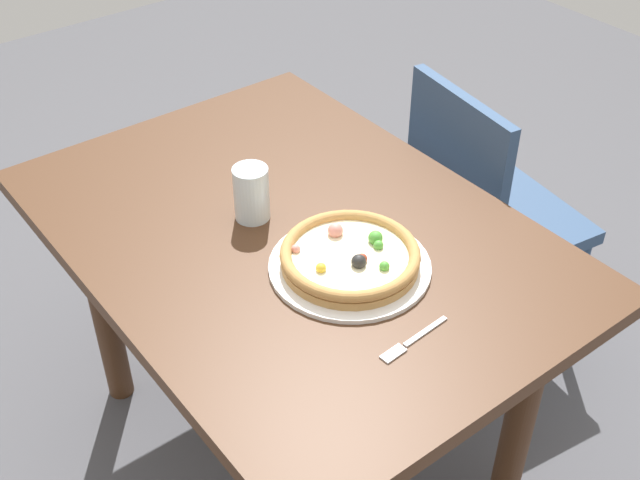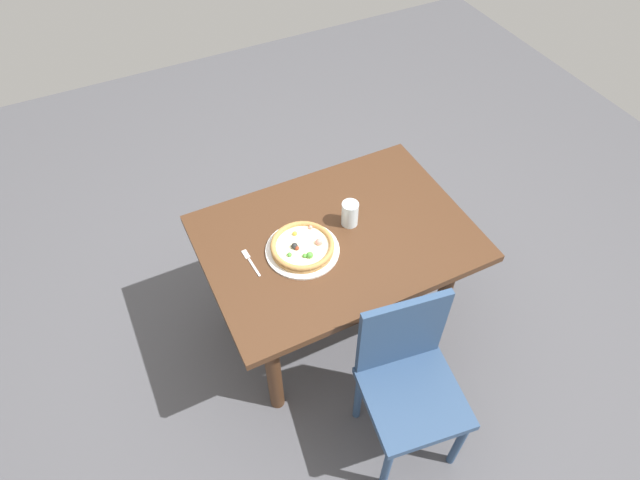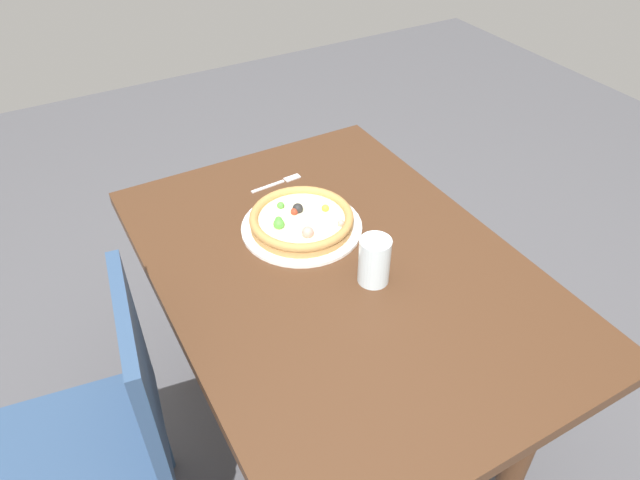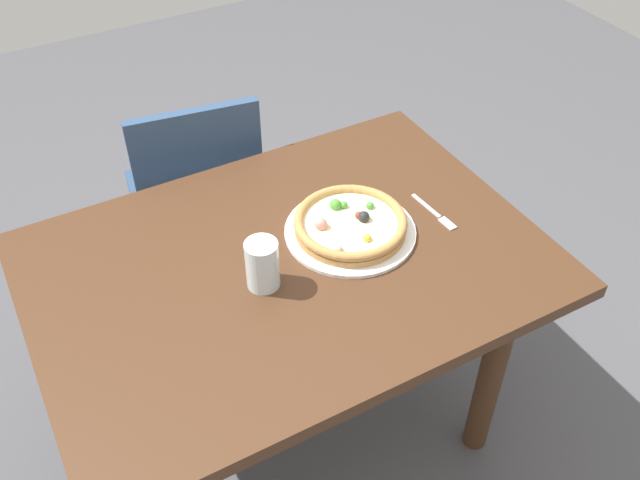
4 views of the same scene
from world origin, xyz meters
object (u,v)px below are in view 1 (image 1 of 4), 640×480
Objects in this scene: plate at (350,266)px; fork at (410,342)px; dining_table at (293,268)px; chair_near at (483,214)px; pizza at (350,256)px; drinking_glass at (251,193)px.

fork is (-0.23, 0.05, -0.00)m from plate.
dining_table is 0.66m from chair_near.
chair_near is at bearing -73.41° from pizza.
drinking_glass is (0.27, 0.06, 0.06)m from plate.
pizza is at bearing -64.04° from plate.
dining_table is at bearing -98.97° from fork.
chair_near is at bearing -89.15° from dining_table.
chair_near is at bearing -96.37° from drinking_glass.
fork is (-0.23, 0.05, -0.03)m from pizza.
drinking_glass is at bearing 12.05° from plate.
chair_near reaches higher than dining_table.
plate is 0.28m from drinking_glass.
plate is at bearing -105.89° from fork.
pizza is at bearing -175.55° from dining_table.
fork is at bearing -178.97° from drinking_glass.
drinking_glass is at bearing 12.17° from pizza.
fork reaches higher than dining_table.
chair_near is 3.08× the size of pizza.
drinking_glass reaches higher than pizza.
chair_near is at bearing -152.56° from fork.
pizza is 2.28× the size of drinking_glass.
dining_table is at bearing -153.43° from drinking_glass.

